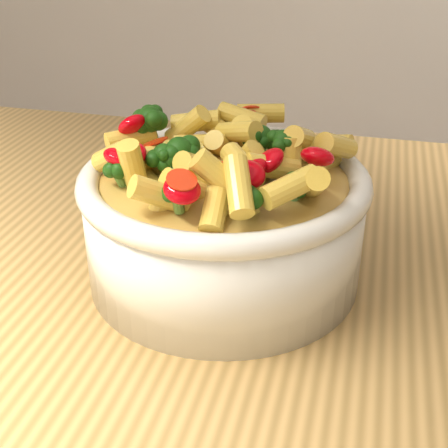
# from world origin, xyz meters

# --- Properties ---
(table) EXTENTS (1.20, 0.80, 0.90)m
(table) POSITION_xyz_m (0.00, 0.00, 0.80)
(table) COLOR tan
(table) RESTS_ON ground
(serving_bowl) EXTENTS (0.23, 0.23, 0.10)m
(serving_bowl) POSITION_xyz_m (-0.07, 0.02, 0.95)
(serving_bowl) COLOR silver
(serving_bowl) RESTS_ON table
(pasta_salad) EXTENTS (0.18, 0.18, 0.04)m
(pasta_salad) POSITION_xyz_m (-0.07, 0.02, 1.01)
(pasta_salad) COLOR #FACD4F
(pasta_salad) RESTS_ON serving_bowl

